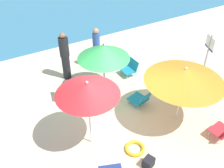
% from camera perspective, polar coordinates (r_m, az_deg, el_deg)
% --- Properties ---
extents(ground_plane, '(40.00, 40.00, 0.00)m').
position_cam_1_polar(ground_plane, '(7.47, 1.68, -8.33)').
color(ground_plane, beige).
extents(umbrella_green, '(1.64, 1.64, 1.79)m').
position_cam_1_polar(umbrella_green, '(7.68, -1.93, 7.33)').
color(umbrella_green, '#4C4C51').
rests_on(umbrella_green, ground_plane).
extents(umbrella_red, '(1.52, 1.52, 2.02)m').
position_cam_1_polar(umbrella_red, '(5.71, -5.60, -1.08)').
color(umbrella_red, silver).
rests_on(umbrella_red, ground_plane).
extents(umbrella_orange, '(2.13, 2.13, 1.82)m').
position_cam_1_polar(umbrella_orange, '(6.80, 16.21, 1.95)').
color(umbrella_orange, silver).
rests_on(umbrella_orange, ground_plane).
extents(beach_chair_a, '(0.65, 0.71, 0.56)m').
position_cam_1_polar(beach_chair_a, '(7.84, 6.54, -3.34)').
color(beach_chair_a, teal).
rests_on(beach_chair_a, ground_plane).
extents(beach_chair_b, '(0.62, 0.62, 0.55)m').
position_cam_1_polar(beach_chair_b, '(8.19, -10.70, -1.59)').
color(beach_chair_b, white).
rests_on(beach_chair_b, ground_plane).
extents(beach_chair_d, '(0.75, 0.75, 0.66)m').
position_cam_1_polar(beach_chair_d, '(8.59, 14.94, 0.26)').
color(beach_chair_d, navy).
rests_on(beach_chair_d, ground_plane).
extents(beach_chair_e, '(0.53, 0.56, 0.57)m').
position_cam_1_polar(beach_chair_e, '(9.19, 4.12, 3.74)').
color(beach_chair_e, teal).
rests_on(beach_chair_e, ground_plane).
extents(person_a, '(0.33, 0.33, 1.77)m').
position_cam_1_polar(person_a, '(8.82, -10.62, 6.20)').
color(person_a, black).
rests_on(person_a, ground_plane).
extents(person_b, '(0.27, 0.27, 1.61)m').
position_cam_1_polar(person_b, '(9.32, -3.55, 8.15)').
color(person_b, '#2D519E').
rests_on(person_b, ground_plane).
extents(warning_sign, '(0.22, 0.48, 2.04)m').
position_cam_1_polar(warning_sign, '(8.33, 20.72, 5.98)').
color(warning_sign, '#ADADB2').
rests_on(warning_sign, ground_plane).
extents(swim_ring, '(0.53, 0.53, 0.09)m').
position_cam_1_polar(swim_ring, '(6.76, 5.19, -14.34)').
color(swim_ring, yellow).
rests_on(swim_ring, ground_plane).
extents(beach_bag, '(0.33, 0.31, 0.26)m').
position_cam_1_polar(beach_bag, '(6.44, 8.29, -17.19)').
color(beach_bag, black).
rests_on(beach_bag, ground_plane).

